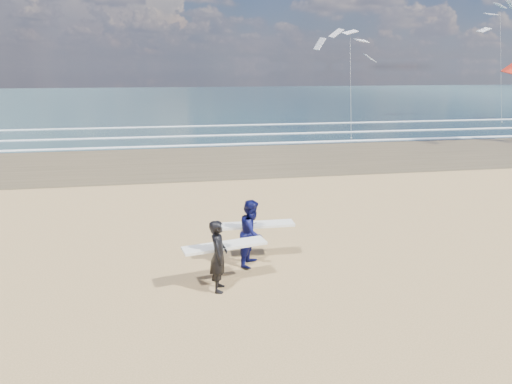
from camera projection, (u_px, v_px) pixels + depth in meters
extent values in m
cube|color=brown|center=(481.00, 149.00, 31.86)|extent=(220.00, 12.00, 0.01)
cube|color=#172B33|center=(290.00, 98.00, 83.10)|extent=(220.00, 100.00, 0.02)
cube|color=white|center=(443.00, 138.00, 36.40)|extent=(220.00, 0.50, 0.05)
cube|color=white|center=(413.00, 130.00, 40.86)|extent=(220.00, 0.50, 0.05)
cube|color=white|center=(381.00, 122.00, 47.03)|extent=(220.00, 0.50, 0.05)
imported|color=black|center=(218.00, 256.00, 11.51)|extent=(0.54, 0.74, 1.89)
cube|color=white|center=(225.00, 246.00, 11.85)|extent=(2.26, 0.94, 0.07)
imported|color=#0C0E43|center=(252.00, 233.00, 13.05)|extent=(1.09, 1.18, 1.94)
cube|color=white|center=(257.00, 225.00, 13.39)|extent=(2.21, 0.55, 0.07)
cube|color=slate|center=(351.00, 138.00, 36.42)|extent=(0.12, 0.12, 0.10)
cube|color=slate|center=(502.00, 122.00, 46.92)|extent=(0.12, 0.12, 0.10)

